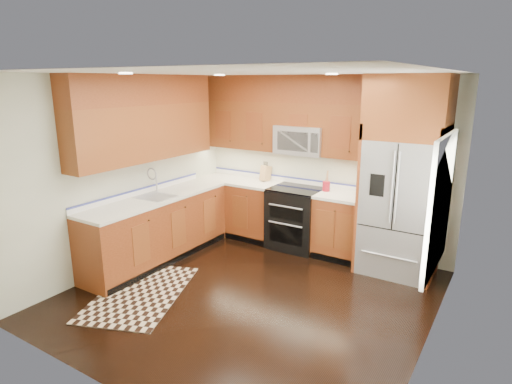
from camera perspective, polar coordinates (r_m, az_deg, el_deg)
The scene contains 16 objects.
ground at distance 5.33m, azimuth -0.75°, elevation -13.54°, with size 4.00×4.00×0.00m, color black.
wall_back at distance 6.58m, azimuth 8.72°, elevation 3.81°, with size 4.00×0.02×2.60m, color silver.
wall_left at distance 6.15m, azimuth -16.66°, elevation 2.59°, with size 0.02×4.00×2.60m, color silver.
wall_right at distance 4.16m, azimuth 23.03°, elevation -3.56°, with size 0.02×4.00×2.60m, color silver.
window at distance 4.33m, azimuth 23.32°, elevation -1.54°, with size 0.04×1.10×1.30m.
base_cabinets at distance 6.49m, azimuth -5.61°, elevation -4.03°, with size 2.85×3.00×0.90m.
countertop at distance 6.36m, azimuth -4.06°, elevation 0.05°, with size 2.86×3.01×0.04m.
upper_cabinets at distance 6.27m, azimuth -4.31°, elevation 10.09°, with size 2.85×3.00×1.15m.
range at distance 6.60m, azimuth 5.30°, elevation -3.51°, with size 0.76×0.67×0.95m.
microwave at distance 6.45m, azimuth 6.07°, elevation 6.91°, with size 0.76×0.40×0.42m.
refrigerator at distance 5.84m, azimuth 19.00°, elevation 1.84°, with size 0.98×0.75×2.60m.
sink_faucet at distance 6.18m, azimuth -13.26°, elevation -0.06°, with size 0.54×0.44×0.37m.
rug at distance 5.54m, azimuth -15.12°, elevation -12.88°, with size 0.95×1.58×0.01m, color black.
knife_block at distance 6.93m, azimuth 1.29°, elevation 2.56°, with size 0.14×0.17×0.31m.
utensil_crock at distance 6.35m, azimuth 9.36°, elevation 1.04°, with size 0.14×0.14×0.31m.
cutting_board at distance 6.35m, azimuth 14.59°, elevation -0.14°, with size 0.27×0.27×0.02m, color brown.
Camera 1 is at (2.56, -3.94, 2.52)m, focal length 30.00 mm.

